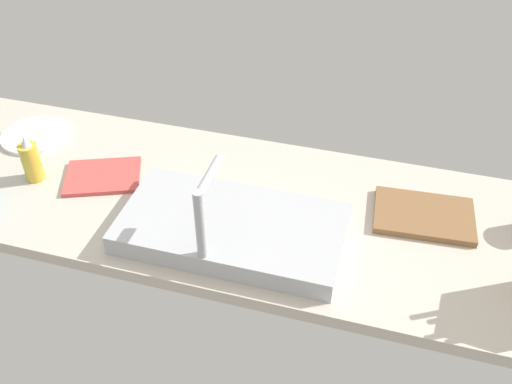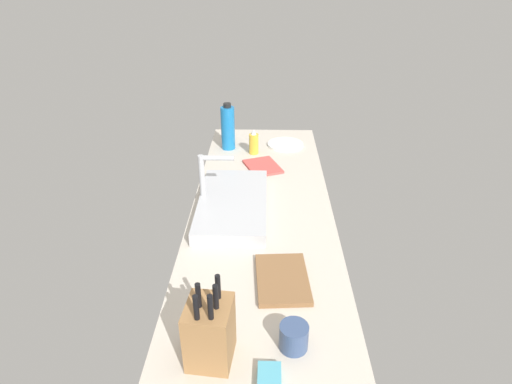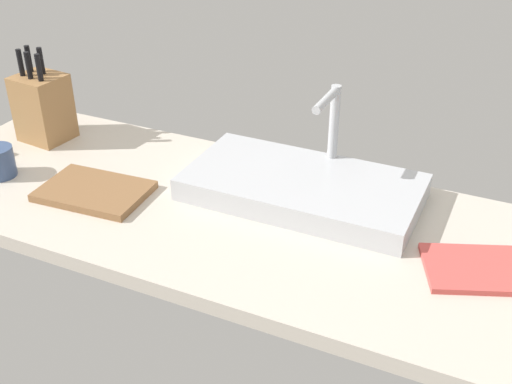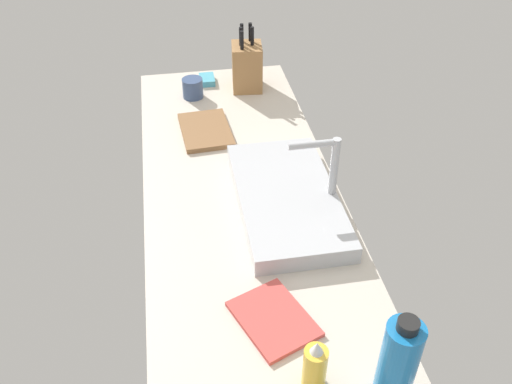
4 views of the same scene
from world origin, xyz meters
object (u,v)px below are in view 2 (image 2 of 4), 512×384
at_px(knife_block, 210,332).
at_px(water_bottle, 228,128).
at_px(dish_sponge, 269,379).
at_px(cutting_board, 282,279).
at_px(coffee_mug, 294,337).
at_px(sink_basin, 233,204).
at_px(dish_towel, 263,166).
at_px(soap_bottle, 254,143).
at_px(dinner_plate, 285,144).
at_px(faucet, 206,176).

distance_m(knife_block, water_bottle, 1.42).
relative_size(knife_block, dish_sponge, 2.80).
distance_m(cutting_board, coffee_mug, 0.27).
height_order(sink_basin, knife_block, knife_block).
bearing_deg(knife_block, dish_towel, -0.10).
bearing_deg(knife_block, soap_bottle, 2.96).
bearing_deg(dish_towel, soap_bottle, 16.68).
bearing_deg(cutting_board, dinner_plate, -2.53).
relative_size(cutting_board, dish_sponge, 2.76).
relative_size(soap_bottle, dish_towel, 0.68).
bearing_deg(soap_bottle, water_bottle, 64.83).
bearing_deg(dinner_plate, knife_block, 170.33).
distance_m(sink_basin, dinner_plate, 0.75).
height_order(knife_block, dish_towel, knife_block).
bearing_deg(cutting_board, water_bottle, 13.60).
relative_size(soap_bottle, dish_sponge, 1.53).
relative_size(sink_basin, water_bottle, 2.10).
height_order(coffee_mug, dish_sponge, coffee_mug).
height_order(soap_bottle, dish_towel, soap_bottle).
bearing_deg(knife_block, coffee_mug, -73.73).
relative_size(dish_towel, coffee_mug, 2.52).
xyz_separation_m(sink_basin, soap_bottle, (0.59, -0.07, 0.03)).
bearing_deg(cutting_board, sink_basin, 23.55).
height_order(dinner_plate, dish_towel, same).
distance_m(cutting_board, dish_sponge, 0.39).
xyz_separation_m(soap_bottle, dish_towel, (-0.18, -0.05, -0.05)).
bearing_deg(water_bottle, dinner_plate, -81.41).
relative_size(cutting_board, dinner_plate, 1.23).
distance_m(knife_block, dinner_plate, 1.49).
bearing_deg(knife_block, faucet, 13.73).
distance_m(faucet, dinner_plate, 0.78).
bearing_deg(water_bottle, cutting_board, -166.40).
bearing_deg(cutting_board, dish_sponge, 173.45).
height_order(sink_basin, cutting_board, sink_basin).
bearing_deg(faucet, water_bottle, -3.32).
bearing_deg(cutting_board, coffee_mug, -175.35).
xyz_separation_m(sink_basin, faucet, (0.03, 0.11, 0.12)).
distance_m(water_bottle, dinner_plate, 0.34).
xyz_separation_m(knife_block, dish_sponge, (-0.07, -0.15, -0.08)).
bearing_deg(dish_towel, sink_basin, 163.37).
height_order(faucet, coffee_mug, faucet).
xyz_separation_m(knife_block, coffee_mug, (0.04, -0.22, -0.06)).
bearing_deg(dish_towel, coffee_mug, -175.26).
distance_m(faucet, knife_block, 0.80).
distance_m(soap_bottle, dinner_plate, 0.22).
height_order(sink_basin, dish_sponge, sink_basin).
height_order(knife_block, coffee_mug, knife_block).
height_order(dish_towel, coffee_mug, coffee_mug).
relative_size(water_bottle, dinner_plate, 1.27).
bearing_deg(soap_bottle, dish_sponge, -176.75).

